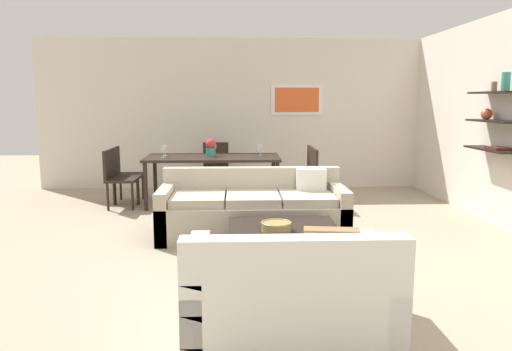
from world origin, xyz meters
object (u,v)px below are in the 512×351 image
object	(u,v)px
sofa_beige	(253,212)
centerpiece_vase	(211,147)
wine_glass_left_far	(165,148)
wine_glass_right_far	(260,148)
loveseat_white	(290,291)
dining_chair_left_far	(123,171)
dining_chair_left_near	(116,175)
wine_glass_head	(214,146)
wine_glass_left_near	(163,150)
dining_table	(213,161)
decorative_bowl	(276,226)
dining_chair_head	(216,165)
dining_chair_right_near	(307,174)
apple_on_coffee_table	(264,224)
dining_chair_right_far	(303,170)
coffee_table	(283,248)

from	to	relation	value
sofa_beige	centerpiece_vase	size ratio (longest dim) A/B	8.22
wine_glass_left_far	wine_glass_right_far	xyz separation A→B (m)	(1.48, 0.00, -0.01)
sofa_beige	loveseat_white	distance (m)	2.41
dining_chair_left_far	dining_chair_left_near	world-z (taller)	same
wine_glass_head	wine_glass_left_far	distance (m)	0.80
dining_chair_left_far	dining_chair_left_near	size ratio (longest dim) A/B	1.00
wine_glass_left_near	wine_glass_head	bearing A→B (deg)	35.36
wine_glass_right_far	dining_chair_left_near	bearing A→B (deg)	-171.44
sofa_beige	dining_table	bearing A→B (deg)	107.74
wine_glass_left_far	wine_glass_right_far	bearing A→B (deg)	0.00
decorative_bowl	dining_chair_head	world-z (taller)	dining_chair_head
dining_chair_right_near	dining_chair_left_near	world-z (taller)	same
wine_glass_left_far	centerpiece_vase	size ratio (longest dim) A/B	0.62
wine_glass_right_far	wine_glass_head	bearing A→B (deg)	158.40
apple_on_coffee_table	wine_glass_right_far	bearing A→B (deg)	88.05
dining_chair_left_near	wine_glass_head	bearing A→B (deg)	23.41
dining_chair_head	dining_chair_left_near	xyz separation A→B (m)	(-1.43, -1.09, 0.00)
wine_glass_left_far	centerpiece_vase	bearing A→B (deg)	-6.33
loveseat_white	dining_chair_right_near	distance (m)	4.03
decorative_bowl	dining_chair_right_near	xyz separation A→B (m)	(0.68, 2.73, 0.08)
dining_chair_head	wine_glass_left_far	xyz separation A→B (m)	(-0.74, -0.76, 0.36)
dining_chair_right_near	wine_glass_left_near	size ratio (longest dim) A/B	5.48
wine_glass_left_near	dining_chair_right_far	bearing A→B (deg)	8.56
dining_chair_right_near	apple_on_coffee_table	bearing A→B (deg)	-106.87
dining_table	wine_glass_left_far	world-z (taller)	wine_glass_left_far
dining_chair_right_near	wine_glass_left_far	world-z (taller)	wine_glass_left_far
dining_chair_left_far	wine_glass_right_far	world-z (taller)	wine_glass_right_far
dining_table	sofa_beige	bearing A→B (deg)	-72.26
dining_table	wine_glass_right_far	bearing A→B (deg)	8.92
dining_chair_head	wine_glass_head	distance (m)	0.59
dining_table	wine_glass_head	size ratio (longest dim) A/B	13.03
centerpiece_vase	coffee_table	bearing A→B (deg)	-73.58
loveseat_white	wine_glass_left_far	size ratio (longest dim) A/B	8.69
dining_chair_right_near	dining_chair_right_far	bearing A→B (deg)	90.00
dining_chair_head	wine_glass_left_far	distance (m)	1.12
loveseat_white	dining_chair_head	world-z (taller)	dining_chair_head
loveseat_white	dining_chair_right_far	distance (m)	4.45
wine_glass_right_far	wine_glass_left_near	bearing A→B (deg)	-171.08
apple_on_coffee_table	dining_chair_left_far	world-z (taller)	dining_chair_left_far
coffee_table	wine_glass_head	distance (m)	3.45
coffee_table	dining_chair_head	distance (m)	3.85
loveseat_white	dining_chair_left_near	size ratio (longest dim) A/B	1.62
loveseat_white	wine_glass_right_far	bearing A→B (deg)	90.04
loveseat_white	coffee_table	distance (m)	1.32
dining_chair_left_near	centerpiece_vase	xyz separation A→B (m)	(1.40, 0.25, 0.38)
coffee_table	centerpiece_vase	bearing A→B (deg)	106.42
sofa_beige	dining_chair_head	bearing A→B (deg)	102.09
decorative_bowl	wine_glass_head	xyz separation A→B (m)	(-0.75, 3.35, 0.44)
wine_glass_head	wine_glass_left_near	size ratio (longest dim) A/B	0.98
decorative_bowl	wine_glass_left_far	world-z (taller)	wine_glass_left_far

